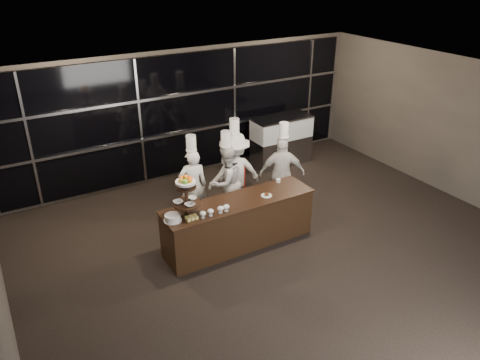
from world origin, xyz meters
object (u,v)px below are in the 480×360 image
layer_cake (172,218)px  chef_c (235,172)px  buffet_counter (239,222)px  display_case (281,138)px  chef_d (282,172)px  chef_b (226,181)px  chef_a (193,185)px  display_stand (186,193)px

layer_cake → chef_c: (1.87, 1.21, -0.11)m
buffet_counter → layer_cake: (-1.29, -0.05, 0.51)m
display_case → chef_d: size_ratio=0.80×
chef_b → chef_d: size_ratio=0.98×
layer_cake → chef_c: 2.23m
chef_a → display_case: bearing=25.0°
display_case → buffet_counter: bearing=-136.3°
buffet_counter → layer_cake: layer_cake is taller
chef_b → chef_d: chef_d is taller
buffet_counter → chef_c: (0.58, 1.16, 0.40)m
display_case → chef_b: 3.00m
display_case → chef_c: bearing=-145.7°
display_stand → chef_d: chef_d is taller
display_stand → chef_c: size_ratio=0.37×
chef_a → chef_d: chef_d is taller
display_stand → chef_a: bearing=61.1°
display_stand → display_case: display_stand is taller
buffet_counter → chef_a: bearing=105.1°
buffet_counter → display_stand: 1.33m
display_case → chef_a: (-3.13, -1.46, 0.11)m
chef_a → layer_cake: bearing=-127.2°
chef_a → chef_d: size_ratio=0.96×
buffet_counter → chef_a: size_ratio=1.56×
layer_cake → chef_b: (1.60, 1.07, -0.18)m
display_case → display_stand: bearing=-144.8°
display_stand → chef_d: 2.64m
buffet_counter → chef_b: chef_b is taller
display_case → chef_d: chef_d is taller
layer_cake → chef_a: bearing=52.8°
layer_cake → chef_a: chef_a is taller
buffet_counter → chef_c: 1.36m
chef_b → chef_c: (0.27, 0.15, 0.08)m
display_case → chef_b: (-2.49, -1.66, 0.10)m
chef_a → chef_d: bearing=-14.2°
layer_cake → display_case: (4.09, 2.73, -0.29)m
display_stand → chef_d: bearing=17.1°
chef_b → chef_c: bearing=28.0°
buffet_counter → chef_c: size_ratio=1.41×
chef_a → chef_b: (0.64, -0.20, -0.00)m
buffet_counter → display_stand: size_ratio=3.81×
display_stand → layer_cake: size_ratio=2.48×
chef_a → chef_c: bearing=-3.4°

